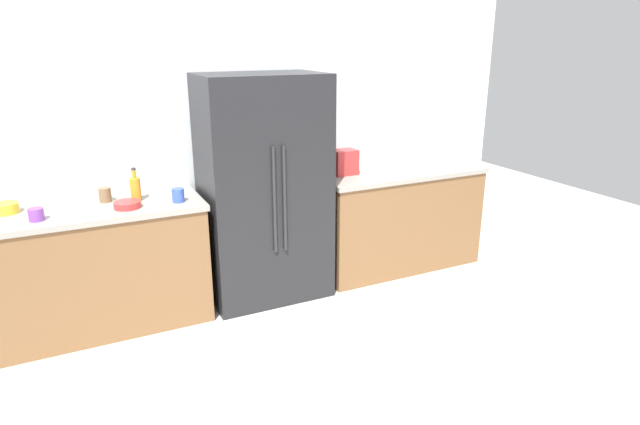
% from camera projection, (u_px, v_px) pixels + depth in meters
% --- Properties ---
extents(ground_plane, '(10.36, 10.36, 0.00)m').
position_uv_depth(ground_plane, '(351.00, 406.00, 3.09)').
color(ground_plane, beige).
extents(kitchen_back_panel, '(5.18, 0.10, 3.03)m').
position_uv_depth(kitchen_back_panel, '(235.00, 104.00, 4.28)').
color(kitchen_back_panel, silver).
rests_on(kitchen_back_panel, ground_plane).
extents(counter_left, '(1.44, 0.62, 0.91)m').
position_uv_depth(counter_left, '(103.00, 267.00, 3.83)').
color(counter_left, brown).
rests_on(counter_left, ground_plane).
extents(counter_right, '(1.52, 0.62, 0.91)m').
position_uv_depth(counter_right, '(396.00, 218.00, 4.88)').
color(counter_right, brown).
rests_on(counter_right, ground_plane).
extents(refrigerator, '(0.94, 0.64, 1.77)m').
position_uv_depth(refrigerator, '(264.00, 190.00, 4.20)').
color(refrigerator, black).
rests_on(refrigerator, ground_plane).
extents(toaster, '(0.20, 0.16, 0.21)m').
position_uv_depth(toaster, '(344.00, 162.00, 4.56)').
color(toaster, red).
rests_on(toaster, counter_right).
extents(rice_cooker, '(0.24, 0.24, 0.30)m').
position_uv_depth(rice_cooker, '(440.00, 151.00, 4.81)').
color(rice_cooker, white).
rests_on(rice_cooker, counter_right).
extents(bottle_a, '(0.07, 0.07, 0.24)m').
position_uv_depth(bottle_a, '(136.00, 188.00, 3.81)').
color(bottle_a, orange).
rests_on(bottle_a, counter_left).
extents(cup_a, '(0.09, 0.09, 0.08)m').
position_uv_depth(cup_a, '(36.00, 214.00, 3.41)').
color(cup_a, purple).
rests_on(cup_a, counter_left).
extents(cup_b, '(0.09, 0.09, 0.10)m').
position_uv_depth(cup_b, '(178.00, 195.00, 3.80)').
color(cup_b, blue).
rests_on(cup_b, counter_left).
extents(cup_c, '(0.08, 0.08, 0.10)m').
position_uv_depth(cup_c, '(105.00, 195.00, 3.80)').
color(cup_c, brown).
rests_on(cup_c, counter_left).
extents(bowl_a, '(0.16, 0.16, 0.07)m').
position_uv_depth(bowl_a, '(6.00, 208.00, 3.56)').
color(bowl_a, yellow).
rests_on(bowl_a, counter_left).
extents(bowl_b, '(0.18, 0.18, 0.05)m').
position_uv_depth(bowl_b, '(127.00, 205.00, 3.67)').
color(bowl_b, red).
rests_on(bowl_b, counter_left).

